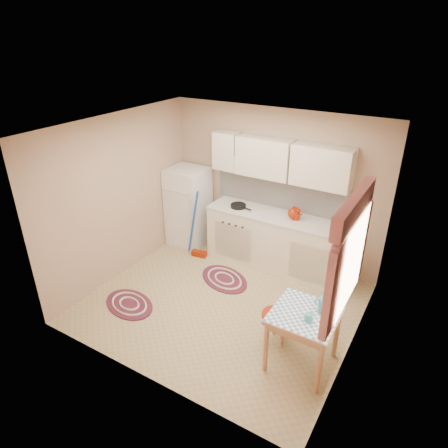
{
  "coord_description": "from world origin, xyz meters",
  "views": [
    {
      "loc": [
        2.39,
        -3.96,
        3.57
      ],
      "look_at": [
        -0.13,
        0.25,
        1.13
      ],
      "focal_mm": 32.0,
      "sensor_mm": 36.0,
      "label": 1
    }
  ],
  "objects_px": {
    "fridge": "(188,207)",
    "base_cabinets": "(276,242)",
    "table": "(302,339)",
    "stool": "(275,327)"
  },
  "relations": [
    {
      "from": "fridge",
      "to": "base_cabinets",
      "type": "distance_m",
      "value": 1.7
    },
    {
      "from": "base_cabinets",
      "to": "table",
      "type": "bearing_deg",
      "value": -57.55
    },
    {
      "from": "base_cabinets",
      "to": "fridge",
      "type": "bearing_deg",
      "value": -178.29
    },
    {
      "from": "fridge",
      "to": "table",
      "type": "relative_size",
      "value": 1.94
    },
    {
      "from": "fridge",
      "to": "stool",
      "type": "height_order",
      "value": "fridge"
    },
    {
      "from": "table",
      "to": "fridge",
      "type": "bearing_deg",
      "value": 148.17
    },
    {
      "from": "fridge",
      "to": "base_cabinets",
      "type": "height_order",
      "value": "fridge"
    },
    {
      "from": "fridge",
      "to": "base_cabinets",
      "type": "xyz_separation_m",
      "value": [
        1.68,
        0.05,
        -0.26
      ]
    },
    {
      "from": "fridge",
      "to": "stool",
      "type": "distance_m",
      "value": 2.92
    },
    {
      "from": "base_cabinets",
      "to": "table",
      "type": "height_order",
      "value": "base_cabinets"
    }
  ]
}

